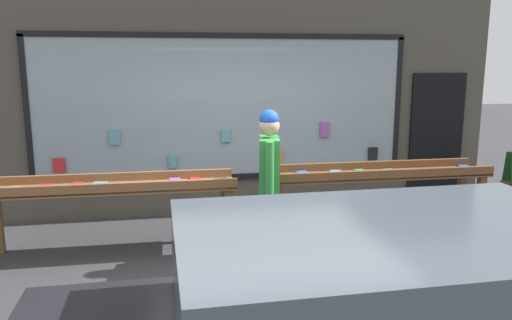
{
  "coord_description": "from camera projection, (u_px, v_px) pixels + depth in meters",
  "views": [
    {
      "loc": [
        -1.0,
        -5.0,
        2.26
      ],
      "look_at": [
        0.03,
        0.73,
        1.12
      ],
      "focal_mm": 35.0,
      "sensor_mm": 36.0,
      "label": 1
    }
  ],
  "objects": [
    {
      "name": "shopfront_facade",
      "position": [
        236.0,
        96.0,
        7.41
      ],
      "size": [
        8.07,
        0.29,
        3.58
      ],
      "color": "#4C473D",
      "rests_on": "ground_plane"
    },
    {
      "name": "small_dog",
      "position": [
        237.0,
        251.0,
        5.37
      ],
      "size": [
        0.26,
        0.61,
        0.41
      ],
      "rotation": [
        0.0,
        0.0,
        1.63
      ],
      "color": "black",
      "rests_on": "ground_plane"
    },
    {
      "name": "person_browsing",
      "position": [
        269.0,
        174.0,
        5.57
      ],
      "size": [
        0.3,
        0.68,
        1.76
      ],
      "rotation": [
        0.0,
        0.0,
        1.39
      ],
      "color": "#4C382D",
      "rests_on": "ground_plane"
    },
    {
      "name": "ground_plane",
      "position": [
        265.0,
        273.0,
        5.44
      ],
      "size": [
        40.0,
        40.0,
        0.0
      ],
      "primitive_type": "plane",
      "color": "#38383A"
    },
    {
      "name": "display_table_right",
      "position": [
        376.0,
        179.0,
        6.47
      ],
      "size": [
        2.92,
        0.62,
        0.95
      ],
      "color": "brown",
      "rests_on": "ground_plane"
    },
    {
      "name": "display_table_left",
      "position": [
        112.0,
        192.0,
        5.89
      ],
      "size": [
        2.92,
        0.63,
        0.93
      ],
      "color": "brown",
      "rests_on": "ground_plane"
    }
  ]
}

